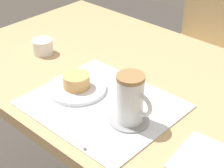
{
  "coord_description": "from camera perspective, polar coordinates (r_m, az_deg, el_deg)",
  "views": [
    {
      "loc": [
        0.58,
        -0.77,
        1.31
      ],
      "look_at": [
        -0.01,
        -0.13,
        0.76
      ],
      "focal_mm": 60.0,
      "sensor_mm": 36.0,
      "label": 1
    }
  ],
  "objects": [
    {
      "name": "paper_napkin",
      "position": [
        0.89,
        14.61,
        -11.38
      ],
      "size": [
        0.16,
        0.16,
        0.0
      ],
      "primitive_type": "cube",
      "rotation": [
        0.0,
        0.0,
        0.1
      ],
      "color": "white",
      "rests_on": "dining_table"
    },
    {
      "name": "placemat",
      "position": [
        1.03,
        -1.51,
        -3.13
      ],
      "size": [
        0.39,
        0.34,
        0.0
      ],
      "primitive_type": "cube",
      "color": "white",
      "rests_on": "dining_table"
    },
    {
      "name": "coffee_coaster",
      "position": [
        0.97,
        2.66,
        -5.55
      ],
      "size": [
        0.1,
        0.1,
        0.0
      ],
      "primitive_type": "cylinder",
      "color": "#99999E",
      "rests_on": "placemat"
    },
    {
      "name": "pastry_plate",
      "position": [
        1.09,
        -5.38,
        -0.66
      ],
      "size": [
        0.17,
        0.17,
        0.01
      ],
      "primitive_type": "cylinder",
      "color": "white",
      "rests_on": "placemat"
    },
    {
      "name": "wooden_chair",
      "position": [
        1.86,
        14.32,
        5.56
      ],
      "size": [
        0.46,
        0.46,
        0.9
      ],
      "rotation": [
        0.0,
        0.0,
        3.23
      ],
      "color": "#D1B27F",
      "rests_on": "ground_plane"
    },
    {
      "name": "coffee_mug",
      "position": [
        0.93,
        2.88,
        -2.26
      ],
      "size": [
        0.1,
        0.07,
        0.13
      ],
      "color": "white",
      "rests_on": "coffee_coaster"
    },
    {
      "name": "dining_table",
      "position": [
        1.17,
        4.71,
        -2.82
      ],
      "size": [
        1.33,
        0.74,
        0.71
      ],
      "color": "tan",
      "rests_on": "ground_plane"
    },
    {
      "name": "teaspoon",
      "position": [
        0.93,
        -6.02,
        -7.45
      ],
      "size": [
        0.13,
        0.04,
        0.01
      ],
      "primitive_type": "cylinder",
      "rotation": [
        0.0,
        1.57,
        -0.28
      ],
      "color": "silver",
      "rests_on": "placemat"
    },
    {
      "name": "sugar_bowl",
      "position": [
        1.31,
        -10.51,
        5.63
      ],
      "size": [
        0.07,
        0.07,
        0.05
      ],
      "primitive_type": "cylinder",
      "color": "white",
      "rests_on": "dining_table"
    },
    {
      "name": "pastry",
      "position": [
        1.07,
        -5.45,
        0.48
      ],
      "size": [
        0.08,
        0.08,
        0.04
      ],
      "primitive_type": "cylinder",
      "color": "#E0A860",
      "rests_on": "pastry_plate"
    }
  ]
}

